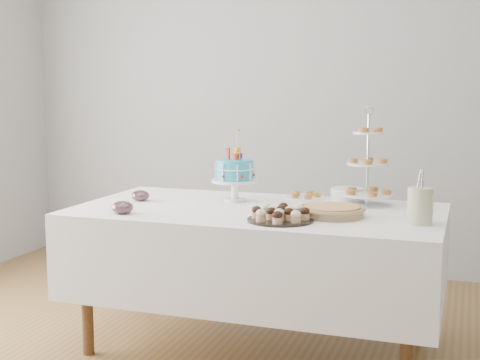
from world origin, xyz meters
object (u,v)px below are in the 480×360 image
(birthday_cake, at_px, (235,182))
(pastry_plate, at_px, (305,196))
(utensil_pitcher, at_px, (420,204))
(plate_stack, at_px, (347,194))
(pie, at_px, (332,210))
(tiered_stand, at_px, (368,164))
(jam_bowl_a, at_px, (122,208))
(jam_bowl_b, at_px, (140,196))
(cupcake_tray, at_px, (280,214))
(table, at_px, (257,251))

(birthday_cake, xyz_separation_m, pastry_plate, (0.35, 0.22, -0.09))
(utensil_pitcher, bearing_deg, plate_stack, 151.62)
(pie, distance_m, tiered_stand, 0.44)
(jam_bowl_a, relative_size, jam_bowl_b, 1.07)
(cupcake_tray, relative_size, pie, 0.96)
(plate_stack, bearing_deg, table, -135.37)
(cupcake_tray, relative_size, jam_bowl_a, 2.89)
(tiered_stand, relative_size, pastry_plate, 2.28)
(tiered_stand, distance_m, pastry_plate, 0.43)
(plate_stack, bearing_deg, tiered_stand, -40.19)
(cupcake_tray, distance_m, jam_bowl_b, 0.95)
(tiered_stand, bearing_deg, pastry_plate, 163.96)
(pastry_plate, bearing_deg, utensil_pitcher, -38.49)
(table, distance_m, plate_stack, 0.63)
(pie, bearing_deg, jam_bowl_a, -164.82)
(table, xyz_separation_m, utensil_pitcher, (0.84, -0.14, 0.32))
(jam_bowl_a, bearing_deg, cupcake_tray, 5.62)
(tiered_stand, relative_size, jam_bowl_b, 5.17)
(cupcake_tray, height_order, jam_bowl_a, cupcake_tray)
(jam_bowl_b, distance_m, utensil_pitcher, 1.55)
(plate_stack, bearing_deg, cupcake_tray, -106.26)
(birthday_cake, height_order, pastry_plate, birthday_cake)
(birthday_cake, height_order, cupcake_tray, birthday_cake)
(table, height_order, jam_bowl_a, jam_bowl_a)
(jam_bowl_b, bearing_deg, tiered_stand, 12.69)
(tiered_stand, bearing_deg, jam_bowl_a, -149.85)
(table, relative_size, pastry_plate, 8.19)
(tiered_stand, height_order, jam_bowl_b, tiered_stand)
(jam_bowl_a, bearing_deg, tiered_stand, 30.15)
(jam_bowl_a, height_order, jam_bowl_b, jam_bowl_a)
(table, relative_size, jam_bowl_a, 17.31)
(pie, relative_size, plate_stack, 1.77)
(pie, distance_m, jam_bowl_b, 1.12)
(table, height_order, tiered_stand, tiered_stand)
(jam_bowl_a, bearing_deg, jam_bowl_b, 104.38)
(pie, relative_size, jam_bowl_a, 2.99)
(table, distance_m, cupcake_tray, 0.44)
(table, distance_m, jam_bowl_a, 0.75)
(pie, relative_size, utensil_pitcher, 1.27)
(pastry_plate, distance_m, utensil_pitcher, 0.87)
(cupcake_tray, bearing_deg, birthday_cake, 130.42)
(birthday_cake, relative_size, tiered_stand, 0.75)
(cupcake_tray, xyz_separation_m, pastry_plate, (-0.04, 0.68, -0.02))
(table, height_order, plate_stack, plate_stack)
(jam_bowl_a, distance_m, jam_bowl_b, 0.39)
(table, bearing_deg, cupcake_tray, -53.92)
(utensil_pitcher, bearing_deg, tiered_stand, 148.31)
(cupcake_tray, bearing_deg, plate_stack, 73.74)
(cupcake_tray, height_order, pastry_plate, cupcake_tray)
(pie, height_order, tiered_stand, tiered_stand)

